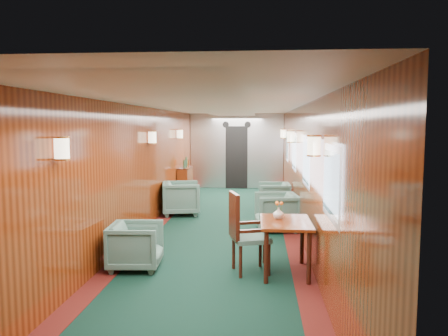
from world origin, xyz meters
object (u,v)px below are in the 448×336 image
armchair_right_near (276,212)px  credenza (185,182)px  dining_table (286,229)px  armchair_right_far (274,197)px  armchair_left_near (136,246)px  armchair_left_far (181,198)px  side_chair (243,230)px

armchair_right_near → credenza: bearing=-153.6°
dining_table → armchair_right_far: 4.45m
credenza → armchair_left_near: 6.04m
armchair_left_near → armchair_right_near: bearing=-44.6°
armchair_left_far → armchair_right_near: size_ratio=1.05×
credenza → armchair_right_near: bearing=-56.0°
dining_table → side_chair: (-0.58, -0.03, -0.01)m
armchair_left_near → side_chair: bearing=-96.5°
dining_table → armchair_left_far: 4.36m
credenza → armchair_left_near: credenza is taller
armchair_right_near → armchair_right_far: size_ratio=1.08×
credenza → armchair_left_far: 2.29m
armchair_right_far → armchair_left_near: bearing=-27.7°
armchair_left_far → armchair_right_far: size_ratio=1.13×
armchair_left_near → armchair_left_far: size_ratio=0.87×
dining_table → armchair_right_far: size_ratio=1.33×
armchair_right_far → armchair_right_near: bearing=-2.7°
armchair_right_far → armchair_left_far: bearing=-75.3°
side_chair → armchair_right_far: (0.56, 4.47, -0.27)m
armchair_right_near → side_chair: bearing=-19.8°
dining_table → armchair_right_far: bearing=89.5°
credenza → armchair_left_far: credenza is taller
armchair_left_near → armchair_left_far: bearing=-3.8°
dining_table → armchair_right_near: bearing=90.1°
credenza → armchair_right_far: bearing=-33.8°
dining_table → credenza: bearing=111.3°
side_chair → armchair_right_far: side_chair is taller
credenza → armchair_left_near: bearing=-86.9°
credenza → armchair_right_far: 2.93m
dining_table → armchair_right_far: dining_table is taller
credenza → armchair_left_far: (0.30, -2.27, -0.06)m
armchair_left_far → armchair_right_far: (2.13, 0.65, -0.04)m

